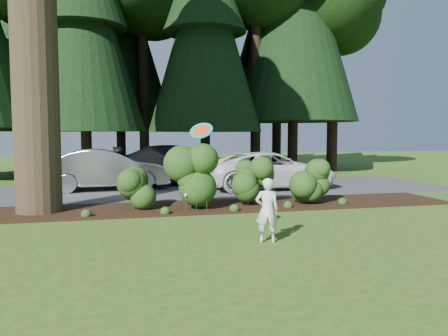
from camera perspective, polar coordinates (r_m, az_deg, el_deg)
The scene contains 11 objects.
ground at distance 10.16m, azimuth 0.41°, elevation -8.20°, with size 80.00×80.00×0.00m, color #294C15.
mulch_bed at distance 13.28m, azimuth -2.98°, elevation -5.09°, with size 16.00×2.50×0.05m, color black.
driveway at distance 17.43m, azimuth -5.53°, elevation -2.85°, with size 22.00×6.00×0.03m, color #38383A.
shrub_row at distance 13.22m, azimuth 0.38°, elevation -1.69°, with size 6.53×1.60×1.61m.
lily_cluster at distance 12.32m, azimuth -3.64°, elevation -3.62°, with size 0.69×0.09×0.57m.
tree_wall at distance 27.13m, azimuth -7.89°, elevation 19.99°, with size 25.66×12.15×17.09m.
car_silver_wagon at distance 17.82m, azimuth -15.11°, elevation -0.19°, with size 1.69×4.85×1.60m, color #B9B9BE.
car_white_suv at distance 17.65m, azimuth 6.12°, elevation -0.29°, with size 2.46×5.33×1.48m, color silver.
car_dark_suv at distance 19.42m, azimuth -5.59°, elevation 0.48°, with size 2.39×5.88×1.71m, color black.
child at distance 9.04m, azimuth 5.65°, elevation -5.49°, with size 0.49×0.32×1.33m, color silver.
frisbee at distance 8.55m, azimuth -2.98°, elevation 4.92°, with size 0.53×0.40×0.43m.
Camera 1 is at (-2.38, -9.62, 2.23)m, focal length 35.00 mm.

